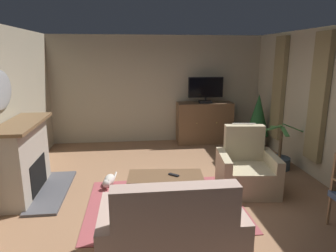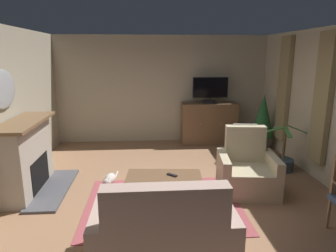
# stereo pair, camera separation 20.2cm
# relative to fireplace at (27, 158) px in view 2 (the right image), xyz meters

# --- Properties ---
(ground_plane) EXTENTS (5.96, 7.00, 0.04)m
(ground_plane) POSITION_rel_fireplace_xyz_m (2.40, -0.32, -0.60)
(ground_plane) COLOR #936B4C
(wall_back) EXTENTS (5.96, 0.10, 2.71)m
(wall_back) POSITION_rel_fireplace_xyz_m (2.40, 2.93, 0.78)
(wall_back) COLOR #B2A88E
(wall_back) RESTS_ON ground_plane
(curtain_panel_near) EXTENTS (0.10, 0.44, 2.28)m
(curtain_panel_near) POSITION_rel_fireplace_xyz_m (5.02, 0.09, 0.91)
(curtain_panel_near) COLOR #8E7F56
(curtain_panel_far) EXTENTS (0.10, 0.44, 2.28)m
(curtain_panel_far) POSITION_rel_fireplace_xyz_m (5.02, 1.59, 0.91)
(curtain_panel_far) COLOR #8E7F56
(rug_central) EXTENTS (2.34, 1.90, 0.01)m
(rug_central) POSITION_rel_fireplace_xyz_m (2.20, -0.66, -0.57)
(rug_central) COLOR #9E474C
(rug_central) RESTS_ON ground_plane
(fireplace) EXTENTS (0.89, 1.61, 1.21)m
(fireplace) POSITION_rel_fireplace_xyz_m (0.00, 0.00, 0.00)
(fireplace) COLOR #4C4C51
(fireplace) RESTS_ON ground_plane
(wall_mirror_oval) EXTENTS (0.06, 0.89, 0.61)m
(wall_mirror_oval) POSITION_rel_fireplace_xyz_m (-0.25, -0.00, 1.14)
(wall_mirror_oval) COLOR #B2B7BF
(tv_cabinet) EXTENTS (1.40, 0.54, 1.05)m
(tv_cabinet) POSITION_rel_fireplace_xyz_m (3.58, 2.58, -0.08)
(tv_cabinet) COLOR #4A3523
(tv_cabinet) RESTS_ON ground_plane
(television) EXTENTS (0.88, 0.20, 0.65)m
(television) POSITION_rel_fireplace_xyz_m (3.58, 2.52, 0.81)
(television) COLOR black
(television) RESTS_ON tv_cabinet
(coffee_table) EXTENTS (1.18, 0.63, 0.45)m
(coffee_table) POSITION_rel_fireplace_xyz_m (2.22, -0.60, -0.18)
(coffee_table) COLOR brown
(coffee_table) RESTS_ON ground_plane
(tv_remote) EXTENTS (0.16, 0.15, 0.02)m
(tv_remote) POSITION_rel_fireplace_xyz_m (2.35, -0.61, -0.12)
(tv_remote) COLOR black
(tv_remote) RESTS_ON coffee_table
(sofa_floral) EXTENTS (1.53, 0.92, 1.06)m
(sofa_floral) POSITION_rel_fireplace_xyz_m (2.14, -2.00, -0.24)
(sofa_floral) COLOR #BC9E8E
(sofa_floral) RESTS_ON ground_plane
(armchair_facing_sofa) EXTENTS (1.02, 0.93, 1.08)m
(armchair_facing_sofa) POSITION_rel_fireplace_xyz_m (3.63, -0.28, -0.24)
(armchair_facing_sofa) COLOR tan
(armchair_facing_sofa) RESTS_ON ground_plane
(potted_plant_small_fern_corner) EXTENTS (1.07, 0.76, 0.93)m
(potted_plant_small_fern_corner) POSITION_rel_fireplace_xyz_m (4.65, 0.58, -0.40)
(potted_plant_small_fern_corner) COLOR #3D4C5B
(potted_plant_small_fern_corner) RESTS_ON ground_plane
(potted_plant_on_hearth_side) EXTENTS (0.54, 0.54, 1.33)m
(potted_plant_on_hearth_side) POSITION_rel_fireplace_xyz_m (4.73, 1.91, 0.16)
(potted_plant_on_hearth_side) COLOR slate
(potted_plant_on_hearth_side) RESTS_ON ground_plane
(cat) EXTENTS (0.23, 0.66, 0.20)m
(cat) POSITION_rel_fireplace_xyz_m (1.31, 0.15, -0.48)
(cat) COLOR beige
(cat) RESTS_ON ground_plane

